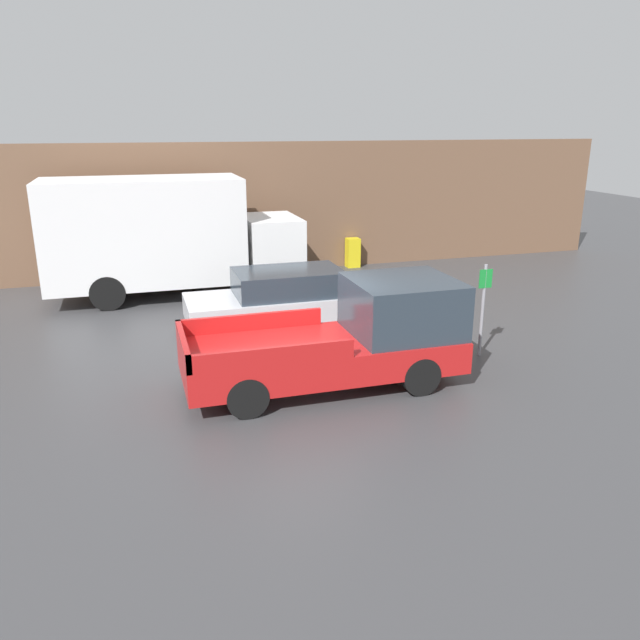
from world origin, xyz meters
name	(u,v)px	position (x,y,z in m)	size (l,w,h in m)	color
ground_plane	(300,376)	(0.00, 0.00, 0.00)	(60.00, 60.00, 0.00)	#3D3D3F
building_wall	(225,210)	(0.00, 9.38, 2.13)	(28.00, 0.15, 4.27)	brown
pickup_truck	(350,337)	(0.85, -0.54, 0.93)	(5.25, 2.11, 1.99)	red
car	(285,298)	(0.46, 3.13, 0.75)	(4.69, 1.84, 1.45)	silver
delivery_truck	(164,234)	(-2.12, 7.11, 1.80)	(7.20, 2.50, 3.38)	white
parking_sign	(483,305)	(4.06, 0.02, 1.15)	(0.30, 0.07, 2.02)	gray
newspaper_box	(353,253)	(4.36, 9.06, 0.51)	(0.45, 0.40, 1.01)	gold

